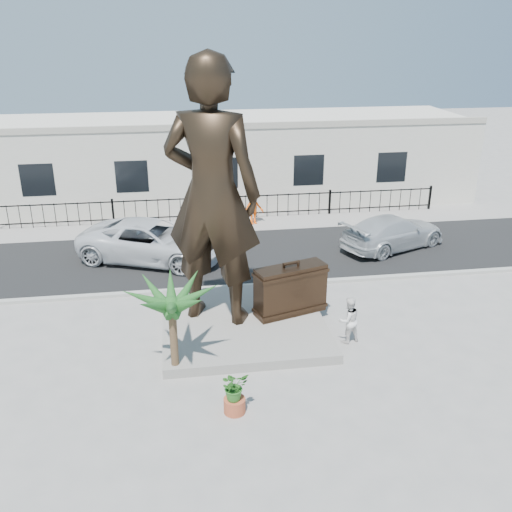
# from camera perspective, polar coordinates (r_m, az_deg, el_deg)

# --- Properties ---
(ground) EXTENTS (100.00, 100.00, 0.00)m
(ground) POSITION_cam_1_polar(r_m,az_deg,el_deg) (17.57, 0.99, -9.42)
(ground) COLOR #9E9991
(ground) RESTS_ON ground
(street) EXTENTS (40.00, 7.00, 0.01)m
(street) POSITION_cam_1_polar(r_m,az_deg,el_deg) (24.68, -2.08, 0.25)
(street) COLOR black
(street) RESTS_ON ground
(curb) EXTENTS (40.00, 0.25, 0.12)m
(curb) POSITION_cam_1_polar(r_m,az_deg,el_deg) (21.47, -1.00, -3.05)
(curb) COLOR #A5A399
(curb) RESTS_ON ground
(far_sidewalk) EXTENTS (40.00, 2.50, 0.02)m
(far_sidewalk) POSITION_cam_1_polar(r_m,az_deg,el_deg) (28.41, -3.02, 3.24)
(far_sidewalk) COLOR #9E9991
(far_sidewalk) RESTS_ON ground
(plinth) EXTENTS (5.20, 5.20, 0.30)m
(plinth) POSITION_cam_1_polar(r_m,az_deg,el_deg) (18.72, -1.29, -6.77)
(plinth) COLOR gray
(plinth) RESTS_ON ground
(fence) EXTENTS (22.00, 0.10, 1.20)m
(fence) POSITION_cam_1_polar(r_m,az_deg,el_deg) (28.98, -3.20, 4.85)
(fence) COLOR black
(fence) RESTS_ON ground
(building) EXTENTS (28.00, 7.00, 4.40)m
(building) POSITION_cam_1_polar(r_m,az_deg,el_deg) (32.62, -3.99, 9.70)
(building) COLOR silver
(building) RESTS_ON ground
(statue) EXTENTS (3.56, 3.02, 8.30)m
(statue) POSITION_cam_1_polar(r_m,az_deg,el_deg) (17.37, -4.43, 6.21)
(statue) COLOR black
(statue) RESTS_ON plinth
(suitcase) EXTENTS (2.47, 1.42, 1.66)m
(suitcase) POSITION_cam_1_polar(r_m,az_deg,el_deg) (18.74, 3.47, -3.40)
(suitcase) COLOR black
(suitcase) RESTS_ON plinth
(tourist) EXTENTS (0.85, 0.74, 1.50)m
(tourist) POSITION_cam_1_polar(r_m,az_deg,el_deg) (17.89, 9.23, -6.34)
(tourist) COLOR white
(tourist) RESTS_ON ground
(car_white) EXTENTS (6.63, 4.85, 1.67)m
(car_white) POSITION_cam_1_polar(r_m,az_deg,el_deg) (24.08, -10.36, 1.47)
(car_white) COLOR silver
(car_white) RESTS_ON street
(car_silver) EXTENTS (5.39, 3.86, 1.45)m
(car_silver) POSITION_cam_1_polar(r_m,az_deg,el_deg) (25.79, 13.56, 2.35)
(car_silver) COLOR #BABEBF
(car_silver) RESTS_ON street
(worker) EXTENTS (1.21, 0.97, 1.64)m
(worker) POSITION_cam_1_polar(r_m,az_deg,el_deg) (28.09, -0.22, 4.83)
(worker) COLOR #FC570D
(worker) RESTS_ON far_sidewalk
(palm_tree) EXTENTS (1.80, 1.80, 3.20)m
(palm_tree) POSITION_cam_1_polar(r_m,az_deg,el_deg) (16.70, -8.02, -11.51)
(palm_tree) COLOR #1E501D
(palm_tree) RESTS_ON ground
(planter) EXTENTS (0.56, 0.56, 0.40)m
(planter) POSITION_cam_1_polar(r_m,az_deg,el_deg) (15.01, -2.16, -14.70)
(planter) COLOR #AE4D2E
(planter) RESTS_ON ground
(shrub) EXTENTS (0.88, 0.83, 0.77)m
(shrub) POSITION_cam_1_polar(r_m,az_deg,el_deg) (14.67, -2.19, -12.87)
(shrub) COLOR #2D6B23
(shrub) RESTS_ON planter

